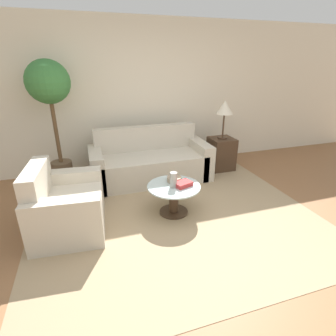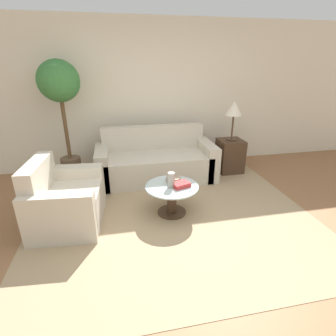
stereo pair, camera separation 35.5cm
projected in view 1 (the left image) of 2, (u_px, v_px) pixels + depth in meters
ground_plane at (200, 245)px, 2.91m from camera, size 14.00×14.00×0.00m
wall_back at (143, 96)px, 4.74m from camera, size 10.00×0.06×2.60m
rug at (174, 212)px, 3.54m from camera, size 3.60×3.26×0.01m
sofa_main at (150, 162)px, 4.49m from camera, size 1.97×0.85×0.86m
armchair at (64, 208)px, 3.09m from camera, size 0.86×1.05×0.82m
coffee_table at (174, 195)px, 3.44m from camera, size 0.69×0.69×0.40m
side_table at (221, 154)px, 4.87m from camera, size 0.43×0.43×0.59m
table_lamp at (225, 109)px, 4.56m from camera, size 0.30×0.30×0.67m
potted_plant at (50, 96)px, 3.87m from camera, size 0.63×0.63×1.93m
vase at (174, 180)px, 3.32m from camera, size 0.09×0.09×0.20m
bowl at (174, 179)px, 3.49m from camera, size 0.19×0.19×0.07m
book_stack at (183, 184)px, 3.37m from camera, size 0.26×0.22×0.06m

